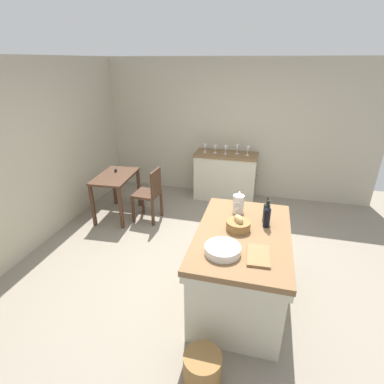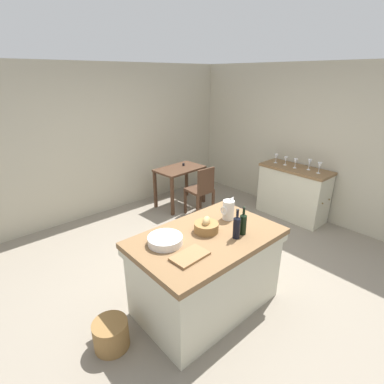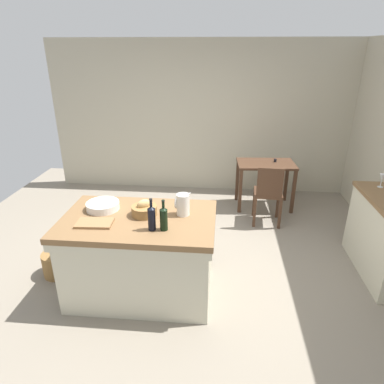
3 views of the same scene
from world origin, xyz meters
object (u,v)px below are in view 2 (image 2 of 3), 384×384
at_px(wine_glass_middle, 295,162).
at_px(bread_basket, 206,226).
at_px(island_table, 206,269).
at_px(wine_glass_right, 286,159).
at_px(pitcher, 228,210).
at_px(writing_desk, 180,174).
at_px(cutting_board, 190,256).
at_px(wine_bottle_dark, 243,223).
at_px(wine_glass_far_left, 319,166).
at_px(wash_bowl, 165,240).
at_px(wicker_hamper, 111,334).
at_px(wine_bottle_amber, 237,226).
at_px(wine_glass_far_right, 276,157).
at_px(wooden_chair, 201,189).
at_px(side_cabinet, 293,192).
at_px(wine_glass_left, 310,163).

bearing_deg(wine_glass_middle, bread_basket, -168.66).
bearing_deg(island_table, wine_glass_right, 16.34).
relative_size(pitcher, wine_glass_right, 1.73).
xyz_separation_m(writing_desk, wine_glass_right, (1.18, -1.50, 0.39)).
bearing_deg(cutting_board, island_table, 24.29).
height_order(wine_bottle_dark, wine_glass_far_left, wine_bottle_dark).
bearing_deg(wash_bowl, bread_basket, -11.54).
relative_size(wine_bottle_dark, wicker_hamper, 0.91).
bearing_deg(island_table, wine_glass_far_left, 3.84).
xyz_separation_m(island_table, wine_glass_middle, (2.66, 0.59, 0.55)).
height_order(wine_bottle_dark, wine_bottle_amber, wine_bottle_amber).
distance_m(pitcher, cutting_board, 0.87).
bearing_deg(cutting_board, wine_glass_far_right, 20.63).
relative_size(island_table, wine_bottle_dark, 5.08).
distance_m(wine_bottle_dark, wicker_hamper, 1.65).
xyz_separation_m(bread_basket, wine_glass_far_left, (2.64, 0.12, 0.09)).
height_order(writing_desk, cutting_board, cutting_board).
bearing_deg(wine_glass_right, wine_glass_middle, -98.27).
xyz_separation_m(writing_desk, wooden_chair, (-0.02, -0.62, -0.13)).
height_order(wash_bowl, wine_glass_right, wine_glass_right).
height_order(island_table, wine_glass_far_left, wine_glass_far_left).
distance_m(side_cabinet, wine_glass_far_left, 0.70).
relative_size(wine_glass_left, wine_glass_right, 1.18).
bearing_deg(wine_bottle_dark, side_cabinet, 18.23).
bearing_deg(wine_glass_middle, pitcher, -167.86).
bearing_deg(wash_bowl, wine_bottle_dark, -27.77).
bearing_deg(wine_glass_far_right, wash_bowl, -165.04).
height_order(wash_bowl, wine_bottle_amber, wine_bottle_amber).
distance_m(wine_bottle_dark, wine_glass_far_right, 2.68).
distance_m(writing_desk, cutting_board, 3.11).
height_order(island_table, writing_desk, island_table).
bearing_deg(wine_glass_left, wine_glass_middle, 111.66).
distance_m(cutting_board, wine_bottle_dark, 0.69).
bearing_deg(wooden_chair, wine_bottle_amber, -124.65).
bearing_deg(wine_bottle_amber, wicker_hamper, 161.13).
distance_m(writing_desk, bread_basket, 2.68).
distance_m(cutting_board, wine_glass_left, 3.18).
relative_size(side_cabinet, wash_bowl, 3.55).
height_order(island_table, wooden_chair, wooden_chair).
bearing_deg(island_table, wine_bottle_dark, -36.01).
distance_m(wine_glass_right, wine_glass_far_right, 0.20).
bearing_deg(writing_desk, side_cabinet, -55.28).
height_order(bread_basket, wine_glass_far_right, wine_glass_far_right).
height_order(wine_glass_left, wine_glass_far_right, wine_glass_left).
bearing_deg(wooden_chair, island_table, -131.87).
xyz_separation_m(wine_bottle_amber, wicker_hamper, (-1.23, 0.42, -0.87)).
bearing_deg(wooden_chair, wine_glass_far_right, -29.76).
distance_m(pitcher, bread_basket, 0.39).
height_order(pitcher, wine_glass_far_left, pitcher).
xyz_separation_m(wine_glass_left, wine_glass_right, (-0.05, 0.41, -0.02)).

